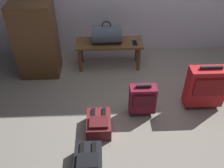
% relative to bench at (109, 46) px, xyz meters
% --- Properties ---
extents(ground_plane, '(6.60, 6.60, 0.00)m').
position_rel_bench_xyz_m(ground_plane, '(0.48, -1.08, -0.36)').
color(ground_plane, gray).
extents(bench, '(1.00, 0.36, 0.43)m').
position_rel_bench_xyz_m(bench, '(0.00, 0.00, 0.00)').
color(bench, brown).
rests_on(bench, ground).
extents(duffel_bag_slate, '(0.44, 0.26, 0.34)m').
position_rel_bench_xyz_m(duffel_bag_slate, '(-0.04, -0.00, 0.20)').
color(duffel_bag_slate, '#475160').
rests_on(duffel_bag_slate, bench).
extents(cell_phone, '(0.07, 0.14, 0.01)m').
position_rel_bench_xyz_m(cell_phone, '(0.38, -0.05, 0.07)').
color(cell_phone, '#191E4C').
rests_on(cell_phone, bench).
extents(suitcase_upright_red, '(0.48, 0.21, 0.63)m').
position_rel_bench_xyz_m(suitcase_upright_red, '(1.17, -0.96, -0.04)').
color(suitcase_upright_red, red).
rests_on(suitcase_upright_red, ground).
extents(suitcase_small_burgundy, '(0.32, 0.18, 0.46)m').
position_rel_bench_xyz_m(suitcase_small_burgundy, '(0.37, -1.06, -0.12)').
color(suitcase_small_burgundy, maroon).
rests_on(suitcase_small_burgundy, ground).
extents(backpack_maroon, '(0.28, 0.38, 0.21)m').
position_rel_bench_xyz_m(backpack_maroon, '(-0.17, -1.31, -0.27)').
color(backpack_maroon, maroon).
rests_on(backpack_maroon, ground).
extents(backpack_dark, '(0.28, 0.38, 0.21)m').
position_rel_bench_xyz_m(backpack_dark, '(-0.28, -1.81, -0.27)').
color(backpack_dark, black).
rests_on(backpack_dark, ground).
extents(side_cabinet, '(0.56, 0.44, 1.10)m').
position_rel_bench_xyz_m(side_cabinet, '(-1.04, -0.10, 0.19)').
color(side_cabinet, brown).
rests_on(side_cabinet, ground).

